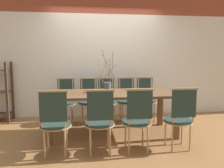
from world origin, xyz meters
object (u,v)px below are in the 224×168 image
Objects in this scene: chair_near_center at (137,118)px; dining_table at (112,98)px; book_stack at (90,92)px; vase_centerpiece at (108,86)px; chair_far_center at (107,98)px.

dining_table is at bearing 108.36° from chair_near_center.
chair_near_center reaches higher than book_stack.
chair_near_center is at bearing -71.64° from dining_table.
chair_near_center is at bearing -65.27° from vase_centerpiece.
vase_centerpiece is (-0.08, -0.04, 0.21)m from dining_table.
chair_far_center is (-0.28, 1.60, 0.00)m from chair_near_center.
chair_far_center is 1.24× the size of vase_centerpiece.
vase_centerpiece is at bearing -153.04° from dining_table.
book_stack reaches higher than dining_table.
chair_far_center is 0.92m from vase_centerpiece.
dining_table is at bearing 26.96° from vase_centerpiece.
chair_near_center is 1.00× the size of chair_far_center.
vase_centerpiece is 3.71× the size of book_stack.
dining_table is 2.42× the size of chair_far_center.
book_stack is at bearing 63.27° from chair_far_center.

